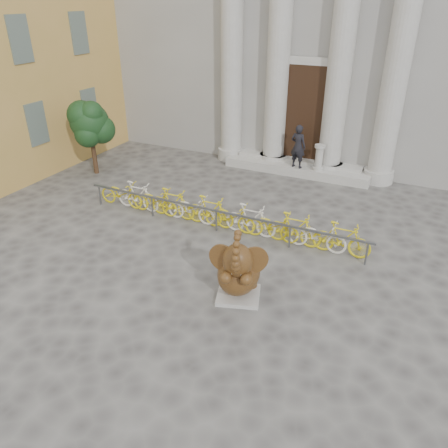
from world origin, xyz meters
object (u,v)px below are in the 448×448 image
at_px(elephant_statue, 239,272).
at_px(bike_rack, 219,213).
at_px(pedestrian, 298,146).
at_px(tree, 90,123).

distance_m(elephant_statue, bike_rack, 3.70).
distance_m(bike_rack, pedestrian, 5.52).
relative_size(elephant_statue, bike_rack, 0.22).
distance_m(elephant_statue, pedestrian, 8.58).
relative_size(elephant_statue, pedestrian, 1.19).
xyz_separation_m(bike_rack, tree, (-6.68, 2.09, 1.60)).
height_order(bike_rack, pedestrian, pedestrian).
bearing_deg(elephant_statue, bike_rack, 105.42).
height_order(elephant_statue, bike_rack, elephant_statue).
xyz_separation_m(elephant_statue, pedestrian, (-1.14, 8.50, 0.48)).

